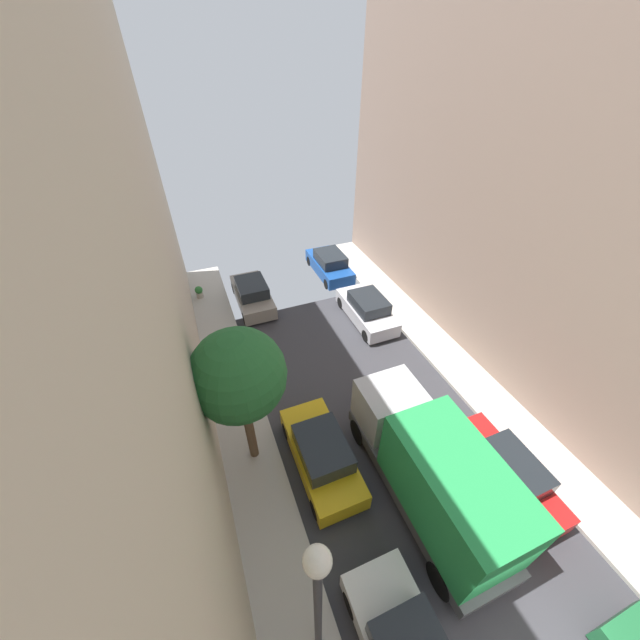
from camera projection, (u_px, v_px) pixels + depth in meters
parked_car_left_3 at (322, 454)px, 12.30m from camera, size 1.78×4.20×1.57m
parked_car_left_4 at (252, 294)px, 20.03m from camera, size 1.78×4.20×1.57m
parked_car_right_2 at (504, 473)px, 11.75m from camera, size 1.78×4.20×1.57m
parked_car_right_3 at (367, 309)px, 18.89m from camera, size 1.78×4.20×1.57m
parked_car_right_4 at (329, 265)px, 22.67m from camera, size 1.78×4.20×1.57m
delivery_truck at (432, 470)px, 10.71m from camera, size 2.26×6.60×3.38m
street_tree_0 at (238, 376)px, 10.33m from camera, size 2.90×2.90×5.66m
potted_plant_0 at (199, 292)px, 20.58m from camera, size 0.44×0.44×0.71m
lamp_post at (318, 601)px, 6.25m from camera, size 0.44×0.44×6.33m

